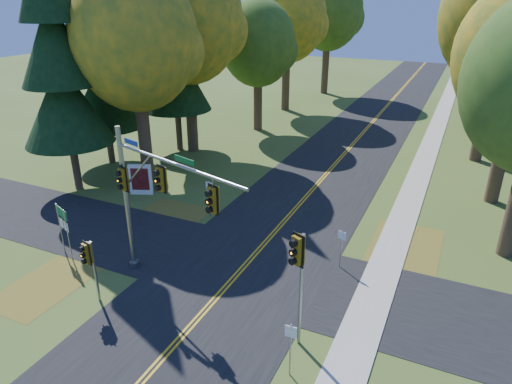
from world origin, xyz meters
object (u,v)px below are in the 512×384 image
at_px(traffic_mast, 149,192).
at_px(info_kiosk, 141,180).
at_px(route_sign_cluster, 63,222).
at_px(east_signal_pole, 298,263).

distance_m(traffic_mast, info_kiosk, 11.05).
bearing_deg(route_sign_cluster, east_signal_pole, 16.80).
relative_size(traffic_mast, east_signal_pole, 1.55).
xyz_separation_m(east_signal_pole, info_kiosk, (-14.11, 8.98, -2.61)).
bearing_deg(traffic_mast, info_kiosk, 148.45).
bearing_deg(route_sign_cluster, info_kiosk, 123.12).
xyz_separation_m(traffic_mast, info_kiosk, (-7.00, 7.80, -3.48)).
xyz_separation_m(route_sign_cluster, info_kiosk, (-1.50, 7.80, -0.90)).
xyz_separation_m(traffic_mast, route_sign_cluster, (-5.50, 0.01, -2.58)).
bearing_deg(route_sign_cluster, traffic_mast, 22.10).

